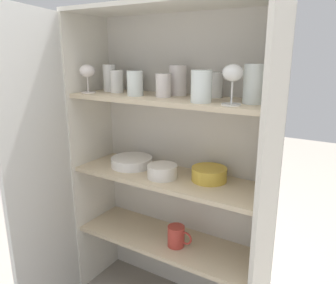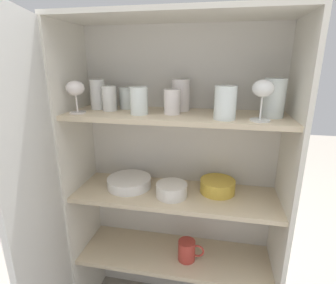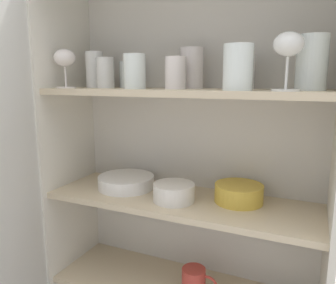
# 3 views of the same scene
# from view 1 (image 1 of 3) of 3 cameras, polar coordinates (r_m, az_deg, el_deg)

# --- Properties ---
(cupboard_back_panel) EXTENTS (0.94, 0.02, 1.41)m
(cupboard_back_panel) POSITION_cam_1_polar(r_m,az_deg,el_deg) (1.64, 2.71, -3.75)
(cupboard_back_panel) COLOR silver
(cupboard_back_panel) RESTS_ON ground_plane
(cupboard_side_left) EXTENTS (0.02, 0.32, 1.41)m
(cupboard_side_left) POSITION_cam_1_polar(r_m,az_deg,el_deg) (1.78, -12.77, -2.51)
(cupboard_side_left) COLOR silver
(cupboard_side_left) RESTS_ON ground_plane
(cupboard_side_right) EXTENTS (0.02, 0.32, 1.41)m
(cupboard_side_right) POSITION_cam_1_polar(r_m,az_deg,el_deg) (1.35, 17.02, -8.70)
(cupboard_side_right) COLOR silver
(cupboard_side_right) RESTS_ON ground_plane
(cupboard_top_panel) EXTENTS (0.94, 0.32, 0.02)m
(cupboard_top_panel) POSITION_cam_1_polar(r_m,az_deg,el_deg) (1.43, -0.08, 22.66)
(cupboard_top_panel) COLOR silver
(cupboard_top_panel) RESTS_ON cupboard_side_left
(shelf_board_lower) EXTENTS (0.90, 0.28, 0.02)m
(shelf_board_lower) POSITION_cam_1_polar(r_m,az_deg,el_deg) (1.67, -0.07, -16.83)
(shelf_board_lower) COLOR beige
(shelf_board_middle) EXTENTS (0.90, 0.28, 0.02)m
(shelf_board_middle) POSITION_cam_1_polar(r_m,az_deg,el_deg) (1.52, -0.07, -6.24)
(shelf_board_middle) COLOR beige
(shelf_board_upper) EXTENTS (0.90, 0.28, 0.02)m
(shelf_board_upper) POSITION_cam_1_polar(r_m,az_deg,el_deg) (1.43, -0.07, 7.46)
(shelf_board_upper) COLOR beige
(cupboard_door) EXTENTS (0.17, 0.45, 1.41)m
(cupboard_door) POSITION_cam_1_polar(r_m,az_deg,el_deg) (1.50, -21.05, -6.62)
(cupboard_door) COLOR silver
(cupboard_door) RESTS_ON ground_plane
(tumbler_glass_0) EXTENTS (0.06, 0.06, 0.13)m
(tumbler_glass_0) POSITION_cam_1_polar(r_m,az_deg,el_deg) (1.66, -10.10, 10.91)
(tumbler_glass_0) COLOR white
(tumbler_glass_0) RESTS_ON shelf_board_upper
(tumbler_glass_1) EXTENTS (0.08, 0.08, 0.12)m
(tumbler_glass_1) POSITION_cam_1_polar(r_m,az_deg,el_deg) (1.26, 5.83, 9.62)
(tumbler_glass_1) COLOR white
(tumbler_glass_1) RESTS_ON shelf_board_upper
(tumbler_glass_2) EXTENTS (0.07, 0.07, 0.11)m
(tumbler_glass_2) POSITION_cam_1_polar(r_m,az_deg,el_deg) (1.47, -5.76, 10.13)
(tumbler_glass_2) COLOR white
(tumbler_glass_2) RESTS_ON shelf_board_upper
(tumbler_glass_3) EXTENTS (0.07, 0.07, 0.09)m
(tumbler_glass_3) POSITION_cam_1_polar(r_m,az_deg,el_deg) (1.62, -5.76, 10.32)
(tumbler_glass_3) COLOR white
(tumbler_glass_3) RESTS_ON shelf_board_upper
(tumbler_glass_4) EXTENTS (0.08, 0.08, 0.15)m
(tumbler_glass_4) POSITION_cam_1_polar(r_m,az_deg,el_deg) (1.27, 14.81, 9.75)
(tumbler_glass_4) COLOR white
(tumbler_glass_4) RESTS_ON shelf_board_upper
(tumbler_glass_5) EXTENTS (0.06, 0.06, 0.11)m
(tumbler_glass_5) POSITION_cam_1_polar(r_m,az_deg,el_deg) (1.42, 8.21, 9.81)
(tumbler_glass_5) COLOR white
(tumbler_glass_5) RESTS_ON shelf_board_upper
(tumbler_glass_6) EXTENTS (0.07, 0.07, 0.10)m
(tumbler_glass_6) POSITION_cam_1_polar(r_m,az_deg,el_deg) (1.42, -0.80, 9.82)
(tumbler_glass_6) COLOR silver
(tumbler_glass_6) RESTS_ON shelf_board_upper
(tumbler_glass_7) EXTENTS (0.06, 0.06, 0.11)m
(tumbler_glass_7) POSITION_cam_1_polar(r_m,az_deg,el_deg) (1.60, -8.92, 10.38)
(tumbler_glass_7) COLOR white
(tumbler_glass_7) RESTS_ON shelf_board_upper
(tumbler_glass_8) EXTENTS (0.08, 0.08, 0.13)m
(tumbler_glass_8) POSITION_cam_1_polar(r_m,az_deg,el_deg) (1.48, 1.74, 10.69)
(tumbler_glass_8) COLOR silver
(tumbler_glass_8) RESTS_ON shelf_board_upper
(wine_glass_0) EXTENTS (0.07, 0.07, 0.13)m
(wine_glass_0) POSITION_cam_1_polar(r_m,az_deg,el_deg) (1.61, -13.88, 11.62)
(wine_glass_0) COLOR silver
(wine_glass_0) RESTS_ON shelf_board_upper
(wine_glass_1) EXTENTS (0.08, 0.08, 0.15)m
(wine_glass_1) POSITION_cam_1_polar(r_m,az_deg,el_deg) (1.21, 11.21, 11.27)
(wine_glass_1) COLOR white
(wine_glass_1) RESTS_ON shelf_board_upper
(plate_stack_white) EXTENTS (0.21, 0.21, 0.04)m
(plate_stack_white) POSITION_cam_1_polar(r_m,az_deg,el_deg) (1.65, -6.32, -3.44)
(plate_stack_white) COLOR white
(plate_stack_white) RESTS_ON shelf_board_middle
(mixing_bowl_large) EXTENTS (0.16, 0.16, 0.06)m
(mixing_bowl_large) POSITION_cam_1_polar(r_m,az_deg,el_deg) (1.46, 7.18, -5.46)
(mixing_bowl_large) COLOR gold
(mixing_bowl_large) RESTS_ON shelf_board_middle
(serving_bowl_small) EXTENTS (0.14, 0.14, 0.06)m
(serving_bowl_small) POSITION_cam_1_polar(r_m,az_deg,el_deg) (1.49, -0.99, -5.01)
(serving_bowl_small) COLOR silver
(serving_bowl_small) RESTS_ON shelf_board_middle
(coffee_mug_primary) EXTENTS (0.12, 0.08, 0.10)m
(coffee_mug_primary) POSITION_cam_1_polar(r_m,az_deg,el_deg) (1.59, 1.51, -16.08)
(coffee_mug_primary) COLOR #BC3D33
(coffee_mug_primary) RESTS_ON shelf_board_lower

